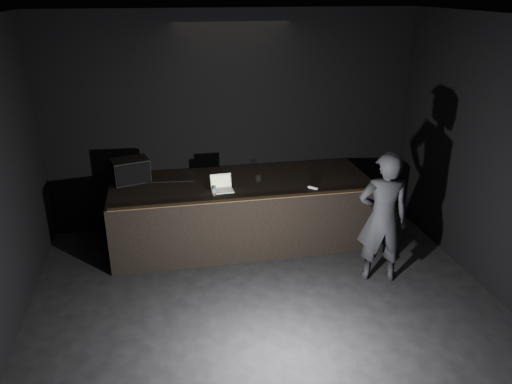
{
  "coord_description": "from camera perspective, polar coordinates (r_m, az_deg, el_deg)",
  "views": [
    {
      "loc": [
        -1.17,
        -4.35,
        3.8
      ],
      "look_at": [
        0.14,
        2.3,
        0.99
      ],
      "focal_mm": 35.0,
      "sensor_mm": 36.0,
      "label": 1
    }
  ],
  "objects": [
    {
      "name": "riser_lip",
      "position": [
        7.06,
        -0.7,
        -0.8
      ],
      "size": [
        3.92,
        0.1,
        0.01
      ],
      "primitive_type": "cube",
      "color": "brown",
      "rests_on": "stage_riser"
    },
    {
      "name": "ground",
      "position": [
        5.9,
        3.12,
        -17.63
      ],
      "size": [
        7.0,
        7.0,
        0.0
      ],
      "primitive_type": "plane",
      "color": "black",
      "rests_on": "ground"
    },
    {
      "name": "room_walls",
      "position": [
        4.85,
        3.62,
        0.96
      ],
      "size": [
        6.1,
        7.1,
        3.52
      ],
      "color": "black",
      "rests_on": "ground"
    },
    {
      "name": "laptop",
      "position": [
        7.39,
        -3.94,
        0.68
      ],
      "size": [
        0.32,
        0.29,
        0.21
      ],
      "rotation": [
        0.0,
        0.0,
        0.05
      ],
      "color": "silver",
      "rests_on": "stage_riser"
    },
    {
      "name": "person",
      "position": [
        6.89,
        14.28,
        -2.87
      ],
      "size": [
        0.76,
        0.58,
        1.86
      ],
      "primitive_type": "imported",
      "rotation": [
        0.0,
        0.0,
        2.93
      ],
      "color": "black",
      "rests_on": "ground"
    },
    {
      "name": "wii_remote",
      "position": [
        7.47,
        6.52,
        0.48
      ],
      "size": [
        0.13,
        0.14,
        0.03
      ],
      "primitive_type": "cube",
      "rotation": [
        0.0,
        0.0,
        0.72
      ],
      "color": "silver",
      "rests_on": "stage_riser"
    },
    {
      "name": "stage_monitor",
      "position": [
        7.88,
        -14.14,
        2.4
      ],
      "size": [
        0.62,
        0.53,
        0.36
      ],
      "rotation": [
        0.0,
        0.0,
        0.27
      ],
      "color": "black",
      "rests_on": "stage_riser"
    },
    {
      "name": "beer_can",
      "position": [
        7.19,
        -4.83,
        0.15
      ],
      "size": [
        0.06,
        0.06,
        0.15
      ],
      "color": "silver",
      "rests_on": "stage_riser"
    },
    {
      "name": "plastic_cup",
      "position": [
        7.67,
        0.27,
        1.53
      ],
      "size": [
        0.08,
        0.08,
        0.1
      ],
      "primitive_type": "cylinder",
      "color": "white",
      "rests_on": "stage_riser"
    },
    {
      "name": "stage_riser",
      "position": [
        7.9,
        -1.62,
        -2.16
      ],
      "size": [
        4.0,
        1.5,
        1.0
      ],
      "primitive_type": "cube",
      "color": "black",
      "rests_on": "ground"
    },
    {
      "name": "cable",
      "position": [
        7.79,
        -10.87,
        1.1
      ],
      "size": [
        1.02,
        0.12,
        0.02
      ],
      "primitive_type": "cylinder",
      "rotation": [
        0.0,
        1.57,
        -0.1
      ],
      "color": "black",
      "rests_on": "stage_riser"
    }
  ]
}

